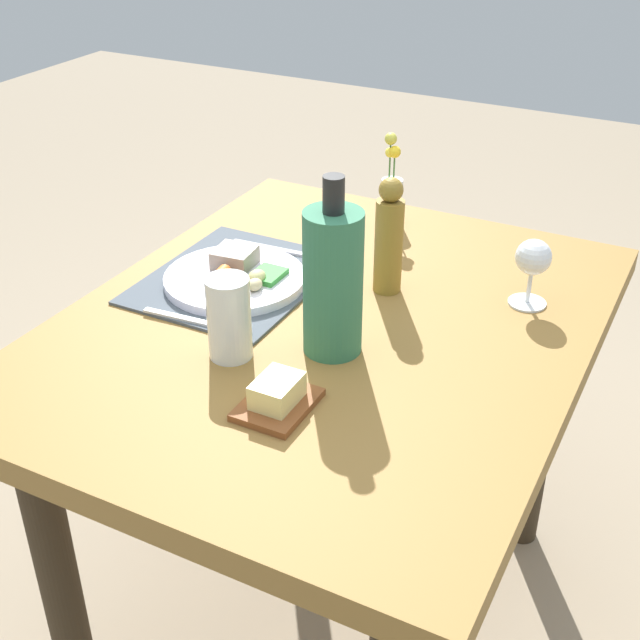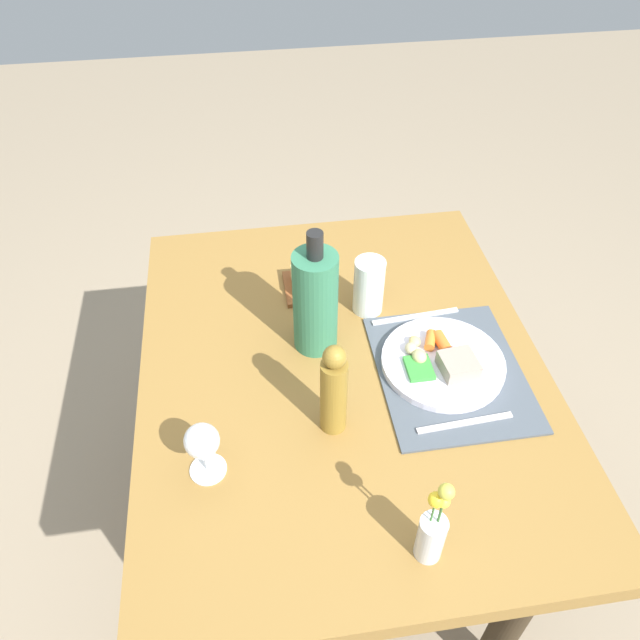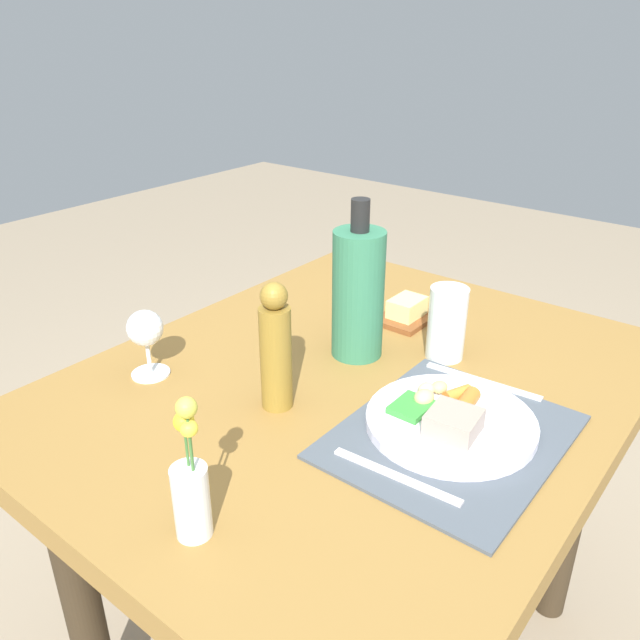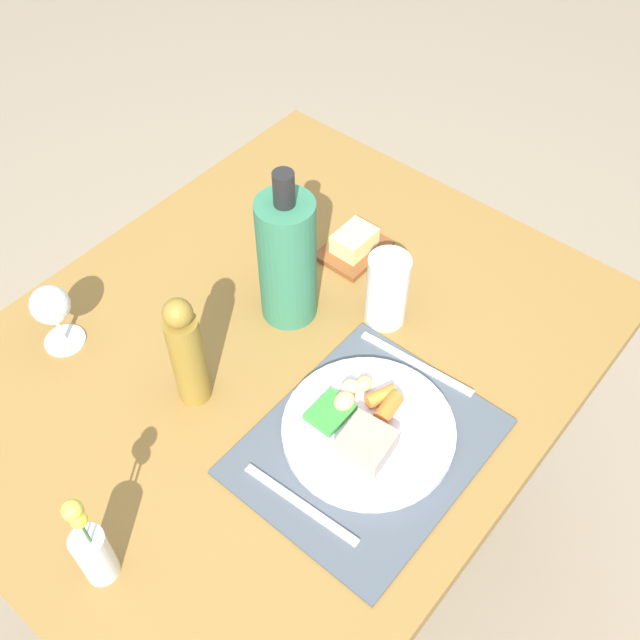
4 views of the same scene
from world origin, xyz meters
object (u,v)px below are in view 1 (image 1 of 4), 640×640
object	(u,v)px
wine_glass	(533,260)
pepper_mill	(389,238)
water_tumbler	(229,323)
flower_vase	(391,193)
cooler_bottle	(333,281)
dining_table	(328,372)
knife	(197,321)
butter_dish	(277,397)
fork	(277,249)
dinner_plate	(236,276)

from	to	relation	value
wine_glass	pepper_mill	world-z (taller)	pepper_mill
water_tumbler	flower_vase	size ratio (longest dim) A/B	0.70
cooler_bottle	dining_table	bearing A→B (deg)	-148.69
knife	wine_glass	distance (m)	0.62
butter_dish	flower_vase	bearing A→B (deg)	-170.44
dining_table	cooler_bottle	distance (m)	0.26
pepper_mill	knife	bearing A→B (deg)	-41.59
fork	water_tumbler	distance (m)	0.40
wine_glass	butter_dish	xyz separation A→B (m)	(0.50, -0.25, -0.07)
dining_table	butter_dish	xyz separation A→B (m)	(0.27, 0.05, 0.14)
dinner_plate	flower_vase	world-z (taller)	flower_vase
dining_table	dinner_plate	size ratio (longest dim) A/B	4.07
cooler_bottle	knife	bearing A→B (deg)	-80.38
wine_glass	butter_dish	size ratio (longest dim) A/B	1.00
cooler_bottle	butter_dish	bearing A→B (deg)	0.39
dining_table	water_tumbler	size ratio (longest dim) A/B	7.70
pepper_mill	dinner_plate	bearing A→B (deg)	-66.03
knife	water_tumbler	bearing A→B (deg)	58.95
dinner_plate	fork	size ratio (longest dim) A/B	1.34
pepper_mill	dining_table	bearing A→B (deg)	-17.54
water_tumbler	cooler_bottle	xyz separation A→B (m)	(-0.10, 0.14, 0.07)
cooler_bottle	flower_vase	bearing A→B (deg)	-167.23
dining_table	butter_dish	world-z (taller)	butter_dish
pepper_mill	water_tumbler	distance (m)	0.36
fork	butter_dish	world-z (taller)	butter_dish
wine_glass	flower_vase	size ratio (longest dim) A/B	0.63
knife	butter_dish	distance (m)	0.29
dinner_plate	water_tumbler	distance (m)	0.25
water_tumbler	butter_dish	world-z (taller)	water_tumbler
pepper_mill	cooler_bottle	world-z (taller)	cooler_bottle
butter_dish	dinner_plate	bearing A→B (deg)	-138.92
butter_dish	flower_vase	size ratio (longest dim) A/B	0.62
dinner_plate	cooler_bottle	world-z (taller)	cooler_bottle
dinner_plate	butter_dish	size ratio (longest dim) A/B	2.11
butter_dish	pepper_mill	bearing A→B (deg)	-179.57
water_tumbler	knife	bearing A→B (deg)	-116.72
wine_glass	butter_dish	world-z (taller)	wine_glass
dinner_plate	knife	size ratio (longest dim) A/B	1.27
wine_glass	pepper_mill	distance (m)	0.27
butter_dish	flower_vase	xyz separation A→B (m)	(-0.72, -0.12, 0.05)
fork	butter_dish	size ratio (longest dim) A/B	1.58
dining_table	flower_vase	bearing A→B (deg)	-171.18
pepper_mill	cooler_bottle	bearing A→B (deg)	0.46
dining_table	flower_vase	xyz separation A→B (m)	(-0.44, -0.07, 0.19)
pepper_mill	flower_vase	distance (m)	0.32
fork	cooler_bottle	xyz separation A→B (m)	(0.28, 0.27, 0.12)
water_tumbler	butter_dish	distance (m)	0.18
cooler_bottle	water_tumbler	bearing A→B (deg)	-55.96
dinner_plate	flower_vase	xyz separation A→B (m)	(-0.41, 0.15, 0.05)
butter_dish	cooler_bottle	distance (m)	0.22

